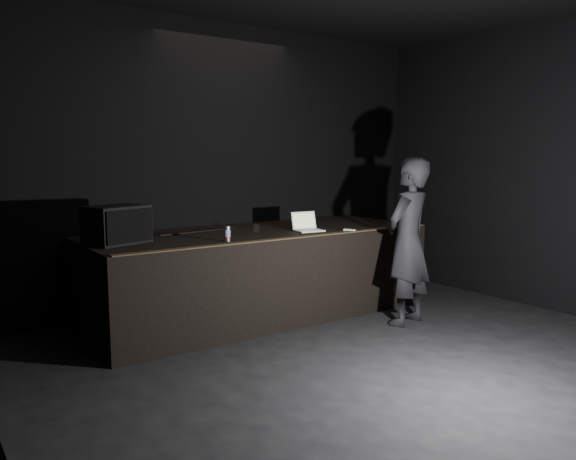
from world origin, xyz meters
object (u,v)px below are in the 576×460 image
(person, at_px, (408,242))
(stage_monitor, at_px, (117,225))
(laptop, at_px, (307,226))
(stage_riser, at_px, (259,273))
(beer_can, at_px, (227,234))

(person, bearing_deg, stage_monitor, -38.17)
(stage_monitor, distance_m, person, 3.09)
(stage_monitor, bearing_deg, laptop, -25.72)
(stage_riser, relative_size, person, 2.16)
(stage_monitor, bearing_deg, stage_riser, -16.77)
(stage_riser, bearing_deg, beer_can, -143.37)
(stage_monitor, xyz_separation_m, laptop, (2.12, -0.30, -0.13))
(stage_riser, relative_size, stage_monitor, 6.04)
(stage_monitor, height_order, beer_can, stage_monitor)
(stage_riser, relative_size, beer_can, 25.39)
(stage_monitor, bearing_deg, beer_can, -44.95)
(laptop, relative_size, beer_can, 2.20)
(stage_monitor, relative_size, person, 0.36)
(beer_can, xyz_separation_m, person, (1.86, -0.73, -0.15))
(stage_riser, xyz_separation_m, beer_can, (-0.70, -0.52, 0.58))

